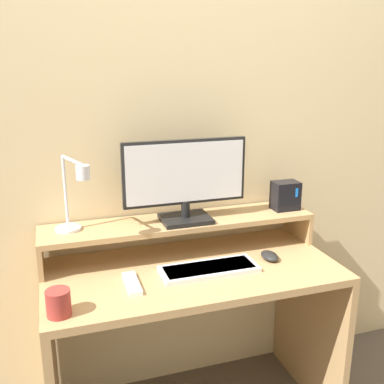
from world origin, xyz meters
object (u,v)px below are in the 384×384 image
object	(u,v)px
monitor	(185,179)
mug	(58,303)
remote_control	(132,284)
keyboard	(209,269)
desk_lamp	(73,198)
router_dock	(285,196)
mouse	(270,256)

from	to	relation	value
monitor	mug	size ratio (longest dim) A/B	5.87
remote_control	keyboard	bearing A→B (deg)	4.38
desk_lamp	keyboard	xyz separation A→B (m)	(0.48, -0.16, -0.28)
mug	keyboard	bearing A→B (deg)	14.66
keyboard	remote_control	bearing A→B (deg)	-175.62
router_dock	mouse	size ratio (longest dim) A/B	1.30
monitor	router_dock	bearing A→B (deg)	1.02
monitor	mug	distance (m)	0.69
keyboard	mug	xyz separation A→B (m)	(-0.56, -0.15, 0.03)
desk_lamp	monitor	bearing A→B (deg)	4.28
router_dock	remote_control	bearing A→B (deg)	-162.86
router_dock	mug	size ratio (longest dim) A/B	1.45
keyboard	mouse	distance (m)	0.27
keyboard	mouse	bearing A→B (deg)	5.32
keyboard	mouse	xyz separation A→B (m)	(0.27, 0.03, 0.00)
desk_lamp	mug	size ratio (longest dim) A/B	3.43
router_dock	monitor	bearing A→B (deg)	-178.98
mug	remote_control	bearing A→B (deg)	25.67
desk_lamp	keyboard	world-z (taller)	desk_lamp
router_dock	keyboard	xyz separation A→B (m)	(-0.43, -0.20, -0.20)
monitor	remote_control	world-z (taller)	monitor
keyboard	monitor	bearing A→B (deg)	99.80
desk_lamp	remote_control	size ratio (longest dim) A/B	1.77
desk_lamp	remote_control	distance (m)	0.38
router_dock	remote_control	distance (m)	0.80
monitor	keyboard	xyz separation A→B (m)	(0.03, -0.20, -0.31)
mouse	remote_control	xyz separation A→B (m)	(-0.58, -0.05, -0.01)
remote_control	mug	xyz separation A→B (m)	(-0.26, -0.12, 0.04)
keyboard	mug	size ratio (longest dim) A/B	4.32
router_dock	mug	world-z (taller)	router_dock
keyboard	mug	bearing A→B (deg)	-165.34
mouse	mug	distance (m)	0.85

